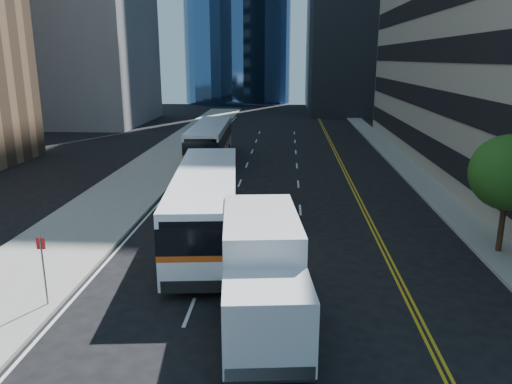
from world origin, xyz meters
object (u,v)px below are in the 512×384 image
street_tree (509,173)px  bus_front (206,203)px  box_truck (262,271)px  bus_rear (210,141)px

street_tree → bus_front: street_tree is taller
box_truck → street_tree: bearing=26.8°
bus_rear → box_truck: 26.25m
street_tree → bus_front: bearing=175.7°
bus_front → box_truck: box_truck is taller
bus_rear → box_truck: (5.59, -25.65, 0.09)m
bus_front → box_truck: 8.02m
bus_front → box_truck: size_ratio=1.77×
bus_front → bus_rear: bus_front is taller
bus_front → bus_rear: (-2.60, 18.21, -0.09)m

